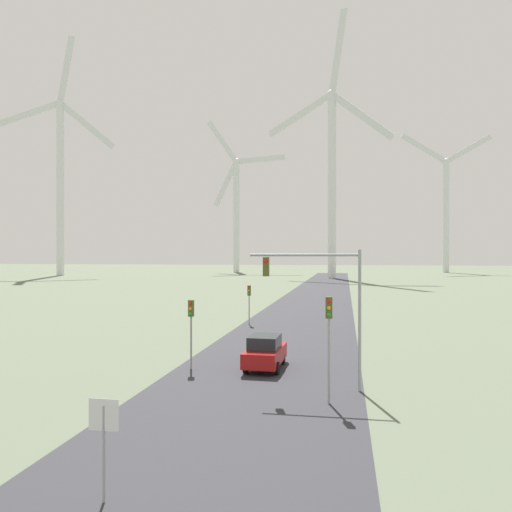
# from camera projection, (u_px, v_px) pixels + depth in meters

# --- Properties ---
(road_surface) EXTENTS (10.00, 240.00, 0.01)m
(road_surface) POSITION_uv_depth(u_px,v_px,m) (304.00, 315.00, 51.67)
(road_surface) COLOR #2D2D33
(road_surface) RESTS_ON ground
(stop_sign_near) EXTENTS (0.81, 0.07, 2.61)m
(stop_sign_near) POSITION_uv_depth(u_px,v_px,m) (104.00, 430.00, 12.50)
(stop_sign_near) COLOR #93999E
(stop_sign_near) RESTS_ON ground
(traffic_light_post_near_left) EXTENTS (0.28, 0.34, 3.76)m
(traffic_light_post_near_left) POSITION_uv_depth(u_px,v_px,m) (191.00, 318.00, 27.11)
(traffic_light_post_near_left) COLOR #93999E
(traffic_light_post_near_left) RESTS_ON ground
(traffic_light_post_near_right) EXTENTS (0.28, 0.34, 4.47)m
(traffic_light_post_near_right) POSITION_uv_depth(u_px,v_px,m) (329.00, 326.00, 20.79)
(traffic_light_post_near_right) COLOR #93999E
(traffic_light_post_near_right) RESTS_ON ground
(traffic_light_post_mid_left) EXTENTS (0.28, 0.33, 3.49)m
(traffic_light_post_mid_left) POSITION_uv_depth(u_px,v_px,m) (249.00, 296.00, 44.41)
(traffic_light_post_mid_left) COLOR #93999E
(traffic_light_post_mid_left) RESTS_ON ground
(traffic_light_mast_overhead) EXTENTS (5.15, 0.35, 6.46)m
(traffic_light_mast_overhead) POSITION_uv_depth(u_px,v_px,m) (321.00, 289.00, 23.00)
(traffic_light_mast_overhead) COLOR #93999E
(traffic_light_mast_overhead) RESTS_ON ground
(car_approaching) EXTENTS (1.94, 4.16, 1.83)m
(car_approaching) POSITION_uv_depth(u_px,v_px,m) (265.00, 352.00, 27.22)
(car_approaching) COLOR maroon
(car_approaching) RESTS_ON ground
(wind_turbine_far_left) EXTENTS (34.67, 8.83, 71.78)m
(wind_turbine_far_left) POSITION_uv_depth(u_px,v_px,m) (60.00, 170.00, 148.88)
(wind_turbine_far_left) COLOR silver
(wind_turbine_far_left) RESTS_ON ground
(wind_turbine_left) EXTENTS (28.06, 2.78, 54.39)m
(wind_turbine_left) POSITION_uv_depth(u_px,v_px,m) (236.00, 203.00, 178.08)
(wind_turbine_left) COLOR silver
(wind_turbine_left) RESTS_ON ground
(wind_turbine_center) EXTENTS (33.86, 18.33, 70.40)m
(wind_turbine_center) POSITION_uv_depth(u_px,v_px,m) (332.00, 164.00, 131.90)
(wind_turbine_center) COLOR silver
(wind_turbine_center) RESTS_ON ground
(wind_turbine_right) EXTENTS (31.73, 7.05, 48.58)m
(wind_turbine_right) POSITION_uv_depth(u_px,v_px,m) (446.00, 203.00, 173.54)
(wind_turbine_right) COLOR silver
(wind_turbine_right) RESTS_ON ground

